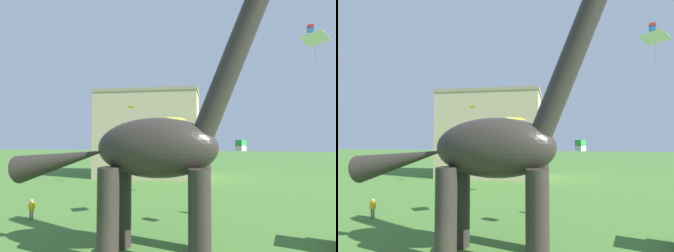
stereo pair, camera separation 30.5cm
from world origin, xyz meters
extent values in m
cylinder|color=#2D2823|center=(4.64, 5.31, 2.45)|extent=(1.13, 1.13, 4.89)
cylinder|color=#2D2823|center=(4.64, 3.15, 2.45)|extent=(1.13, 1.13, 4.89)
cylinder|color=#2D2823|center=(-0.05, 5.31, 2.45)|extent=(1.13, 1.13, 4.89)
cylinder|color=#2D2823|center=(-0.05, 3.15, 2.45)|extent=(1.13, 1.13, 4.89)
ellipsoid|color=#2D2823|center=(2.30, 4.23, 5.88)|extent=(6.69, 2.88, 3.29)
cylinder|color=#2D2823|center=(6.64, 4.23, 11.15)|extent=(4.81, 1.24, 9.53)
cone|color=#2D2823|center=(-3.32, 4.23, 5.13)|extent=(5.88, 1.65, 2.79)
cylinder|color=#2D3347|center=(4.34, 12.57, 0.41)|extent=(0.14, 0.14, 0.83)
cylinder|color=#2D3347|center=(4.54, 12.57, 0.41)|extent=(0.14, 0.14, 0.83)
cube|color=yellow|center=(4.44, 12.57, 1.12)|extent=(0.45, 0.28, 0.59)
sphere|color=tan|center=(4.44, 12.57, 1.54)|extent=(0.26, 0.26, 0.26)
cylinder|color=yellow|center=(4.19, 12.57, 1.15)|extent=(0.11, 0.11, 0.56)
cylinder|color=yellow|center=(4.70, 12.57, 1.15)|extent=(0.11, 0.11, 0.56)
cylinder|color=#6B6056|center=(-8.89, 9.18, 0.38)|extent=(0.13, 0.13, 0.77)
cylinder|color=#6B6056|center=(-8.70, 9.18, 0.38)|extent=(0.13, 0.13, 0.77)
cube|color=yellow|center=(-8.80, 9.18, 1.04)|extent=(0.42, 0.26, 0.54)
sphere|color=tan|center=(-8.80, 9.18, 1.43)|extent=(0.24, 0.24, 0.24)
cylinder|color=yellow|center=(-9.04, 9.18, 1.07)|extent=(0.10, 0.10, 0.52)
cylinder|color=yellow|center=(-8.56, 9.18, 1.07)|extent=(0.10, 0.10, 0.52)
cube|color=red|center=(14.83, 16.73, 17.11)|extent=(0.53, 0.53, 0.39)
cube|color=#287AE5|center=(14.83, 16.73, 16.80)|extent=(0.53, 0.53, 0.39)
cube|color=yellow|center=(-5.19, 23.83, 10.55)|extent=(0.86, 0.65, 0.28)
cylinder|color=#287AE5|center=(-5.19, 23.83, 10.04)|extent=(0.01, 0.01, 0.78)
cube|color=yellow|center=(2.67, 10.04, 7.89)|extent=(1.68, 1.58, 0.27)
cube|color=white|center=(11.62, 7.27, 12.55)|extent=(1.74, 1.82, 0.44)
cylinder|color=red|center=(11.62, 7.27, 11.58)|extent=(0.01, 0.01, 1.49)
cube|color=green|center=(7.28, 8.77, 6.06)|extent=(0.74, 0.74, 0.42)
cube|color=white|center=(7.28, 8.77, 5.73)|extent=(0.74, 0.74, 0.42)
cube|color=#CCB78E|center=(-4.87, 33.21, 6.81)|extent=(16.37, 8.91, 13.62)
cube|color=tan|center=(-4.87, 33.21, 13.87)|extent=(16.70, 9.09, 0.50)
camera|label=1|loc=(5.13, -9.87, 6.42)|focal=28.03mm
camera|label=2|loc=(5.43, -9.82, 6.42)|focal=28.03mm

